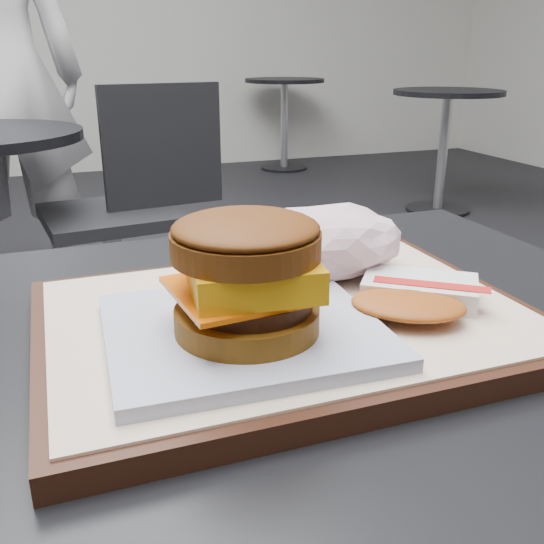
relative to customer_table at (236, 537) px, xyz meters
The scene contains 8 objects.
customer_table is the anchor object (origin of this frame).
serving_tray 0.20m from the customer_table, ahead, with size 0.38×0.28×0.02m.
breakfast_sandwich 0.25m from the customer_table, 86.23° to the right, with size 0.20×0.18×0.09m.
hash_brown 0.26m from the customer_table, ahead, with size 0.14×0.13×0.02m.
crumpled_wrapper 0.27m from the customer_table, 32.26° to the left, with size 0.14×0.11×0.06m, color white, non-canonical shape.
neighbor_chair 1.63m from the customer_table, 85.67° to the left, with size 0.62×0.47×0.88m.
bg_table_near 3.56m from the customer_table, 51.84° to the left, with size 0.66×0.66×0.75m.
bg_table_far 4.85m from the customer_table, 68.20° to the left, with size 0.66×0.66×0.75m.
Camera 1 is at (-0.11, -0.40, 0.98)m, focal length 40.00 mm.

